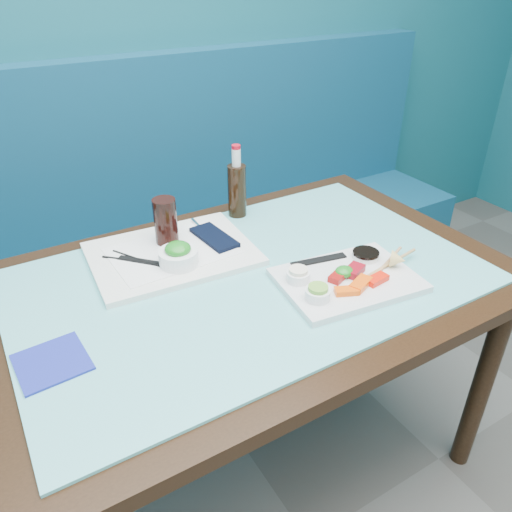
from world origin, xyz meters
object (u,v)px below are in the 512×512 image
booth_bench (153,258)px  cola_glass (166,221)px  sashimi_plate (347,280)px  seaweed_bowl (179,257)px  cola_bottle_body (237,191)px  blue_napkin (52,362)px  serving_tray (172,254)px  dining_table (250,303)px

booth_bench → cola_glass: 0.76m
sashimi_plate → cola_glass: cola_glass is taller
sashimi_plate → booth_bench: bearing=108.2°
seaweed_bowl → cola_bottle_body: (0.30, 0.21, 0.05)m
cola_glass → blue_napkin: bearing=-140.3°
serving_tray → blue_napkin: 0.48m
dining_table → cola_bottle_body: 0.41m
serving_tray → cola_bottle_body: bearing=29.3°
cola_glass → blue_napkin: cola_glass is taller
sashimi_plate → cola_bottle_body: cola_bottle_body is taller
booth_bench → sashimi_plate: (0.20, -1.00, 0.39)m
seaweed_bowl → cola_bottle_body: 0.37m
dining_table → seaweed_bowl: bearing=139.9°
sashimi_plate → seaweed_bowl: (-0.35, 0.29, 0.03)m
cola_glass → blue_napkin: (-0.40, -0.33, -0.08)m
cola_bottle_body → blue_napkin: 0.80m
seaweed_bowl → booth_bench: bearing=78.1°
cola_bottle_body → blue_napkin: bearing=-148.5°
serving_tray → blue_napkin: size_ratio=3.18×
seaweed_bowl → blue_napkin: bearing=-152.0°
cola_glass → cola_bottle_body: 0.29m
sashimi_plate → blue_napkin: bearing=-179.9°
serving_tray → blue_napkin: serving_tray is taller
cola_glass → cola_bottle_body: size_ratio=0.80×
cola_glass → blue_napkin: 0.53m
dining_table → cola_bottle_body: cola_bottle_body is taller
sashimi_plate → cola_bottle_body: (-0.05, 0.50, 0.08)m
serving_tray → cola_glass: 0.10m
dining_table → cola_glass: bearing=116.9°
dining_table → serving_tray: bearing=124.8°
seaweed_bowl → cola_glass: 0.14m
seaweed_bowl → blue_napkin: (-0.38, -0.20, -0.04)m
booth_bench → serving_tray: bearing=-102.4°
booth_bench → cola_glass: (-0.13, -0.58, 0.47)m
booth_bench → blue_napkin: 1.13m
serving_tray → dining_table: bearing=-51.4°
cola_glass → serving_tray: bearing=-100.3°
cola_bottle_body → blue_napkin: size_ratio=1.21×
booth_bench → dining_table: booth_bench is taller
dining_table → cola_glass: (-0.13, 0.26, 0.18)m
seaweed_bowl → blue_napkin: 0.43m
sashimi_plate → serving_tray: size_ratio=0.79×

